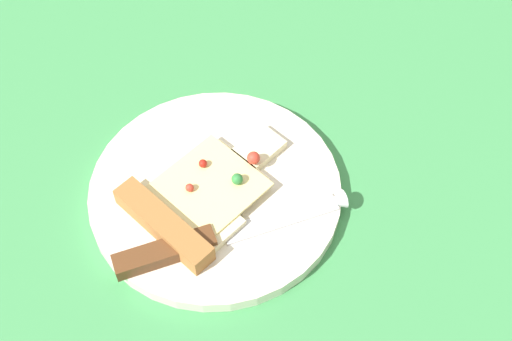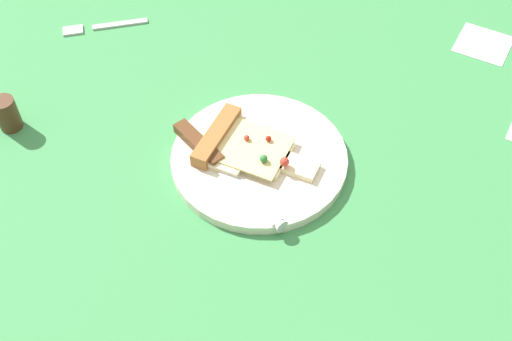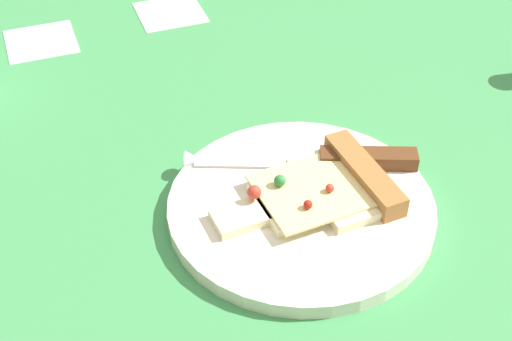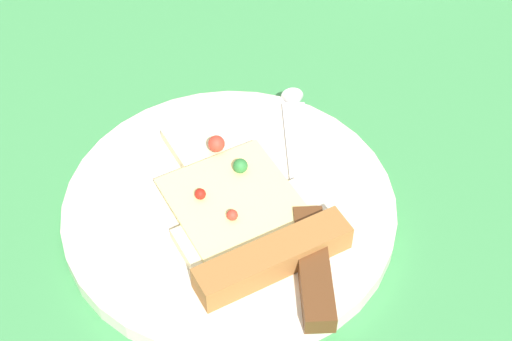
# 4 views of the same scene
# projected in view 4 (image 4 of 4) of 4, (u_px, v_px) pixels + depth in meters

# --- Properties ---
(ground_plane) EXTENTS (1.35, 1.35, 0.03)m
(ground_plane) POSITION_uv_depth(u_px,v_px,m) (124.00, 232.00, 0.62)
(ground_plane) COLOR #3D8C4C
(ground_plane) RESTS_ON ground
(plate) EXTENTS (0.26, 0.26, 0.02)m
(plate) POSITION_uv_depth(u_px,v_px,m) (230.00, 209.00, 0.61)
(plate) COLOR silver
(plate) RESTS_ON ground_plane
(pizza_slice) EXTENTS (0.12, 0.18, 0.03)m
(pizza_slice) POSITION_uv_depth(u_px,v_px,m) (245.00, 218.00, 0.58)
(pizza_slice) COLOR beige
(pizza_slice) RESTS_ON plate
(knife) EXTENTS (0.11, 0.23, 0.02)m
(knife) POSITION_uv_depth(u_px,v_px,m) (308.00, 219.00, 0.58)
(knife) COLOR silver
(knife) RESTS_ON plate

